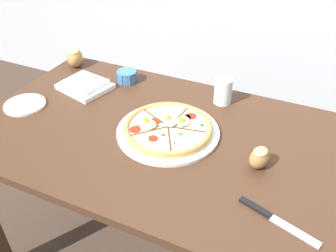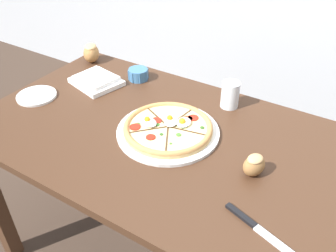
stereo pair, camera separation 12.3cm
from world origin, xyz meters
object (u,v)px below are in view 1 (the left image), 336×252
napkin_folded (85,85)px  bread_piece_mid (75,57)px  water_glass (223,92)px  side_saucer (25,105)px  knife_main (277,220)px  ramekin_bowl (127,76)px  bread_piece_near (260,157)px  dining_table (158,155)px  pizza (168,129)px

napkin_folded → bread_piece_mid: size_ratio=1.91×
water_glass → side_saucer: water_glass is taller
side_saucer → water_glass: bearing=26.7°
napkin_folded → water_glass: 0.57m
knife_main → ramekin_bowl: bearing=163.4°
knife_main → bread_piece_mid: bearing=170.4°
ramekin_bowl → side_saucer: (-0.26, -0.34, -0.02)m
napkin_folded → bread_piece_mid: 0.23m
ramekin_bowl → bread_piece_near: size_ratio=1.00×
dining_table → knife_main: 0.52m
ramekin_bowl → bread_piece_mid: bearing=174.5°
napkin_folded → knife_main: size_ratio=1.02×
ramekin_bowl → water_glass: size_ratio=0.87×
pizza → water_glass: size_ratio=3.47×
dining_table → napkin_folded: bearing=160.1°
bread_piece_mid → knife_main: (1.03, -0.53, -0.04)m
pizza → side_saucer: pizza is taller
napkin_folded → side_saucer: napkin_folded is taller
knife_main → side_saucer: same height
napkin_folded → bread_piece_near: bread_piece_near is taller
side_saucer → bread_piece_near: bearing=2.2°
napkin_folded → bread_piece_mid: bread_piece_mid is taller
pizza → bread_piece_mid: bread_piece_mid is taller
dining_table → ramekin_bowl: 0.42m
dining_table → napkin_folded: 0.45m
napkin_folded → water_glass: (0.56, 0.14, 0.03)m
pizza → ramekin_bowl: bearing=140.1°
water_glass → dining_table: bearing=-117.3°
napkin_folded → bread_piece_near: (0.77, -0.18, 0.02)m
ramekin_bowl → pizza: bearing=-39.9°
side_saucer → knife_main: bearing=-8.9°
side_saucer → napkin_folded: bearing=57.3°
bread_piece_near → knife_main: (0.09, -0.19, -0.03)m
pizza → knife_main: bearing=-28.9°
dining_table → bread_piece_near: 0.39m
knife_main → water_glass: bearing=138.9°
water_glass → side_saucer: 0.78m
napkin_folded → side_saucer: bearing=-122.7°
pizza → ramekin_bowl: size_ratio=3.98×
dining_table → water_glass: water_glass is taller
side_saucer → pizza: bearing=7.3°
pizza → side_saucer: (-0.58, -0.07, -0.01)m
bread_piece_near → water_glass: (-0.22, 0.31, 0.01)m
pizza → ramekin_bowl: (-0.32, 0.27, 0.01)m
pizza → bread_piece_near: size_ratio=3.96×
ramekin_bowl → water_glass: (0.43, 0.01, 0.02)m
dining_table → side_saucer: side_saucer is taller
water_glass → side_saucer: size_ratio=0.65×
bread_piece_mid → water_glass: 0.72m
bread_piece_near → side_saucer: size_ratio=0.57×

